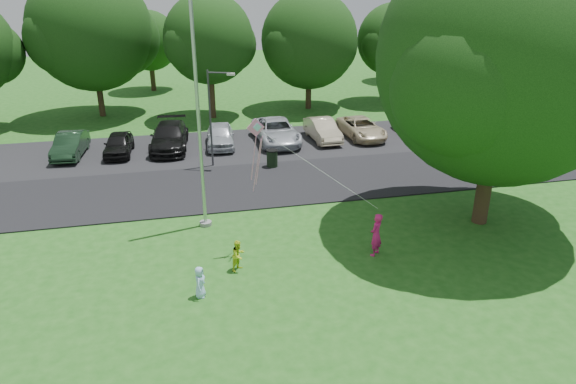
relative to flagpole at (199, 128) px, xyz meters
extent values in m
plane|color=#1E5B18|center=(3.50, -5.00, -4.17)|extent=(120.00, 120.00, 0.00)
cube|color=black|center=(3.50, 4.00, -4.14)|extent=(60.00, 6.00, 0.06)
cube|color=black|center=(3.50, 10.50, -4.14)|extent=(42.00, 7.00, 0.06)
cylinder|color=#B7BABF|center=(0.00, 0.00, 0.83)|extent=(0.14, 0.14, 10.00)
cylinder|color=gray|center=(0.00, 0.00, -4.09)|extent=(0.50, 0.50, 0.16)
cylinder|color=#3F3F44|center=(0.95, 7.19, -1.56)|extent=(0.10, 0.10, 5.22)
cylinder|color=#3F3F44|center=(1.52, 6.98, 0.92)|extent=(1.17, 0.49, 0.07)
cube|color=silver|center=(2.09, 6.77, 0.86)|extent=(0.43, 0.32, 0.12)
cylinder|color=black|center=(4.08, 6.31, -3.70)|extent=(0.59, 0.59, 0.94)
cylinder|color=black|center=(4.08, 6.31, -3.20)|extent=(0.63, 0.63, 0.05)
cylinder|color=#332316|center=(11.33, -2.23, -2.46)|extent=(0.62, 0.62, 3.40)
sphere|color=black|center=(11.33, -2.23, 2.60)|extent=(9.62, 9.62, 9.62)
sphere|color=black|center=(13.49, -1.27, 1.88)|extent=(6.25, 6.25, 6.25)
sphere|color=black|center=(9.40, -3.44, 2.12)|extent=(5.77, 5.77, 5.77)
sphere|color=black|center=(9.03, -3.23, 1.84)|extent=(5.00, 5.00, 5.00)
cylinder|color=#332316|center=(-6.10, 20.24, -2.57)|extent=(0.44, 0.44, 3.19)
sphere|color=black|center=(-6.10, 20.24, 2.00)|extent=(8.50, 8.50, 8.50)
sphere|color=black|center=(-4.18, 21.09, 1.37)|extent=(5.53, 5.53, 5.53)
sphere|color=black|center=(-7.80, 19.17, 1.58)|extent=(5.10, 5.10, 5.10)
cylinder|color=#332316|center=(1.92, 17.90, -2.45)|extent=(0.44, 0.44, 3.43)
sphere|color=black|center=(1.92, 17.90, 1.45)|extent=(6.27, 6.27, 6.27)
sphere|color=black|center=(3.33, 18.53, 0.98)|extent=(4.07, 4.07, 4.07)
sphere|color=black|center=(0.66, 17.12, 1.14)|extent=(3.76, 3.76, 3.76)
cylinder|color=#332316|center=(9.53, 19.17, -2.84)|extent=(0.44, 0.44, 2.66)
sphere|color=black|center=(9.53, 19.17, 1.03)|extent=(7.27, 7.27, 7.27)
sphere|color=black|center=(11.16, 19.89, 0.49)|extent=(4.72, 4.72, 4.72)
sphere|color=black|center=(8.07, 18.26, 0.67)|extent=(4.36, 4.36, 4.36)
cylinder|color=#332316|center=(16.62, 19.89, -2.66)|extent=(0.44, 0.44, 3.02)
sphere|color=black|center=(16.62, 19.89, 0.84)|extent=(5.67, 5.67, 5.67)
sphere|color=black|center=(17.89, 20.46, 0.41)|extent=(3.68, 3.68, 3.68)
sphere|color=black|center=(15.48, 19.18, 0.55)|extent=(3.40, 3.40, 3.40)
cylinder|color=#332316|center=(25.42, 17.25, -2.45)|extent=(0.44, 0.44, 3.42)
sphere|color=black|center=(25.42, 17.25, 2.33)|extent=(8.77, 8.77, 8.77)
sphere|color=black|center=(27.39, 18.13, 1.67)|extent=(5.70, 5.70, 5.70)
sphere|color=black|center=(23.67, 16.15, 1.89)|extent=(5.26, 5.26, 5.26)
cylinder|color=#332316|center=(34.20, 20.66, -2.71)|extent=(0.44, 0.44, 2.92)
sphere|color=black|center=(32.75, 19.75, 0.93)|extent=(4.34, 4.34, 4.34)
cylinder|color=#332316|center=(41.50, 30.00, -2.87)|extent=(0.44, 0.44, 2.60)
sphere|color=black|center=(41.50, 30.00, 0.25)|extent=(5.20, 5.20, 5.20)
sphere|color=black|center=(42.67, 30.52, -0.14)|extent=(3.38, 3.38, 3.38)
sphere|color=black|center=(40.46, 29.35, -0.01)|extent=(3.12, 3.12, 3.12)
cylinder|color=#332316|center=(-2.50, 29.00, -2.87)|extent=(0.44, 0.44, 2.60)
sphere|color=black|center=(-2.50, 29.00, 0.25)|extent=(5.20, 5.20, 5.20)
sphere|color=black|center=(-1.33, 29.52, -0.14)|extent=(3.38, 3.38, 3.38)
sphere|color=black|center=(-3.54, 28.35, -0.01)|extent=(3.12, 3.12, 3.12)
cylinder|color=#332316|center=(21.50, 28.50, -2.87)|extent=(0.44, 0.44, 2.60)
sphere|color=black|center=(21.50, 28.50, 0.25)|extent=(5.20, 5.20, 5.20)
sphere|color=black|center=(22.67, 29.02, -0.14)|extent=(3.38, 3.38, 3.38)
sphere|color=black|center=(20.46, 27.85, -0.01)|extent=(3.12, 3.12, 3.12)
imported|color=black|center=(-6.85, 10.62, -3.44)|extent=(1.70, 4.11, 1.32)
imported|color=black|center=(-4.18, 10.33, -3.48)|extent=(1.68, 3.73, 1.24)
imported|color=black|center=(-1.28, 10.75, -3.36)|extent=(2.54, 5.29, 1.49)
imported|color=#B2B7BF|center=(1.72, 10.61, -3.42)|extent=(1.95, 4.13, 1.36)
imported|color=#B2B7BF|center=(5.18, 10.61, -3.39)|extent=(2.49, 5.21, 1.43)
imported|color=#C6B793|center=(8.13, 10.46, -3.44)|extent=(1.57, 4.10, 1.33)
imported|color=#C6B793|center=(10.72, 10.48, -3.48)|extent=(2.34, 4.61, 1.25)
imported|color=maroon|center=(14.22, 10.51, -3.48)|extent=(1.64, 3.74, 1.25)
imported|color=#D11B6E|center=(5.96, -3.89, -3.33)|extent=(0.72, 0.70, 1.66)
imported|color=#C3DD22|center=(0.88, -3.83, -3.59)|extent=(0.70, 0.69, 1.14)
imported|color=#A6D4FF|center=(-0.55, -5.21, -3.62)|extent=(0.49, 0.61, 1.08)
cube|color=pink|center=(1.81, -2.49, 0.60)|extent=(0.64, 0.10, 0.64)
cube|color=#8CC6E5|center=(1.86, -2.52, 0.62)|extent=(0.31, 0.06, 0.31)
cylinder|color=white|center=(3.89, -3.19, -0.84)|extent=(4.16, 1.41, 2.89)
cylinder|color=pink|center=(1.71, -2.49, -0.51)|extent=(0.21, 0.27, 1.71)
cylinder|color=pink|center=(1.91, -2.44, -0.65)|extent=(0.23, 0.44, 1.95)
cylinder|color=pink|center=(1.81, -2.57, -0.78)|extent=(0.26, 0.65, 2.18)
camera|label=1|loc=(-0.91, -19.52, 5.38)|focal=32.00mm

